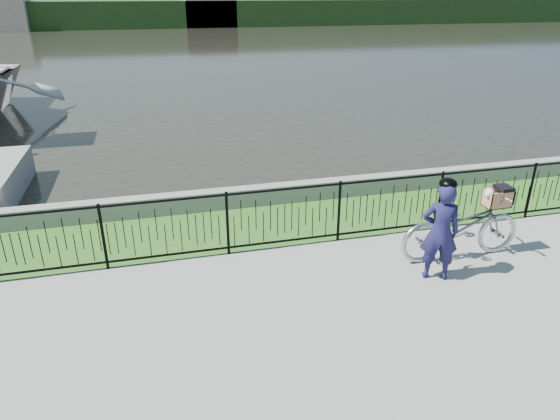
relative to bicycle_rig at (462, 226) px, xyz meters
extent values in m
plane|color=gray|center=(-2.77, -0.52, -0.58)|extent=(120.00, 120.00, 0.00)
cube|color=#2F5F1D|center=(-2.77, 2.08, -0.57)|extent=(60.00, 2.00, 0.01)
plane|color=black|center=(-2.77, 32.48, -0.58)|extent=(120.00, 120.00, 0.00)
cube|color=gray|center=(-2.77, 3.08, -0.38)|extent=(60.00, 0.30, 0.40)
cube|color=#214018|center=(-2.77, 59.48, 0.92)|extent=(120.00, 6.00, 3.00)
cube|color=#A89987|center=(3.23, 57.98, 1.02)|extent=(6.00, 3.00, 3.20)
imported|color=#A3A9AF|center=(-0.01, 0.00, -0.01)|extent=(2.16, 0.75, 1.14)
cube|color=black|center=(0.59, 0.00, 0.30)|extent=(0.38, 0.18, 0.02)
cube|color=#9B6D47|center=(0.59, 0.00, 0.31)|extent=(0.41, 0.27, 0.01)
cube|color=#9B6D47|center=(0.59, 0.13, 0.45)|extent=(0.41, 0.01, 0.29)
cube|color=#9B6D47|center=(0.59, -0.13, 0.45)|extent=(0.41, 0.02, 0.29)
cube|color=#9B6D47|center=(0.79, 0.00, 0.45)|extent=(0.01, 0.27, 0.29)
cube|color=#9B6D47|center=(0.39, 0.00, 0.45)|extent=(0.01, 0.27, 0.29)
cube|color=black|center=(0.68, 0.00, 0.62)|extent=(0.23, 0.29, 0.06)
cube|color=black|center=(0.81, 0.00, 0.47)|extent=(0.02, 0.29, 0.23)
ellipsoid|color=silver|center=(0.57, 0.00, 0.43)|extent=(0.31, 0.22, 0.20)
sphere|color=silver|center=(0.41, -0.02, 0.57)|extent=(0.15, 0.15, 0.15)
sphere|color=silver|center=(0.36, -0.04, 0.54)|extent=(0.07, 0.07, 0.07)
sphere|color=black|center=(0.33, -0.05, 0.54)|extent=(0.02, 0.02, 0.02)
cone|color=#A46944|center=(0.41, 0.04, 0.63)|extent=(0.06, 0.08, 0.08)
cone|color=#A46944|center=(0.43, -0.06, 0.63)|extent=(0.06, 0.08, 0.08)
imported|color=#16163D|center=(-0.74, -0.49, 0.22)|extent=(0.68, 0.56, 1.59)
ellipsoid|color=black|center=(-0.74, -0.49, 0.99)|extent=(0.26, 0.29, 0.18)
camera|label=1|loc=(-4.82, -6.49, 3.61)|focal=32.00mm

